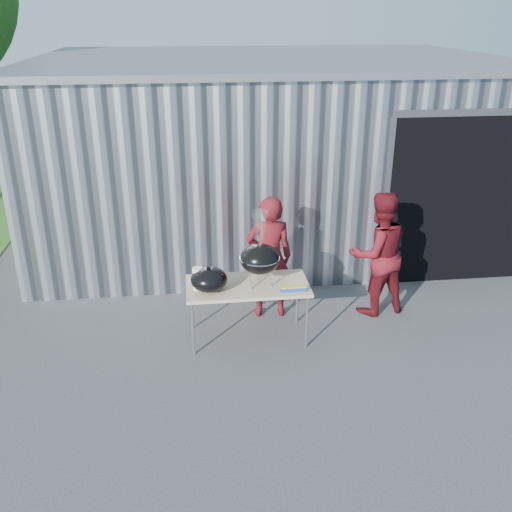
{
  "coord_description": "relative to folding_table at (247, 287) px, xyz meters",
  "views": [
    {
      "loc": [
        -0.73,
        -5.87,
        3.84
      ],
      "look_at": [
        0.04,
        0.54,
        1.05
      ],
      "focal_mm": 40.0,
      "sensor_mm": 36.0,
      "label": 1
    }
  ],
  "objects": [
    {
      "name": "person_cook",
      "position": [
        0.35,
        0.57,
        0.13
      ],
      "size": [
        0.62,
        0.41,
        1.69
      ],
      "primitive_type": "imported",
      "rotation": [
        0.0,
        0.0,
        3.14
      ],
      "color": "#570F16",
      "rests_on": "ground"
    },
    {
      "name": "foil_box",
      "position": [
        0.53,
        -0.25,
        0.07
      ],
      "size": [
        0.32,
        0.05,
        0.06
      ],
      "color": "#17419B",
      "rests_on": "folding_table"
    },
    {
      "name": "folding_table",
      "position": [
        0.0,
        0.0,
        0.0
      ],
      "size": [
        1.5,
        0.75,
        0.75
      ],
      "color": "tan",
      "rests_on": "ground"
    },
    {
      "name": "kettle_grill",
      "position": [
        0.15,
        -0.03,
        0.45
      ],
      "size": [
        0.49,
        0.49,
        0.95
      ],
      "color": "black",
      "rests_on": "folding_table"
    },
    {
      "name": "building",
      "position": [
        1.0,
        4.22,
        0.83
      ],
      "size": [
        8.2,
        6.2,
        3.1
      ],
      "color": "silver",
      "rests_on": "ground"
    },
    {
      "name": "paper_towels",
      "position": [
        -0.6,
        -0.05,
        0.18
      ],
      "size": [
        0.12,
        0.12,
        0.28
      ],
      "primitive_type": "cylinder",
      "color": "white",
      "rests_on": "folding_table"
    },
    {
      "name": "white_tub",
      "position": [
        -0.55,
        0.17,
        0.09
      ],
      "size": [
        0.2,
        0.15,
        0.1
      ],
      "primitive_type": "cube",
      "color": "white",
      "rests_on": "folding_table"
    },
    {
      "name": "grill_lid",
      "position": [
        -0.47,
        -0.1,
        0.18
      ],
      "size": [
        0.44,
        0.44,
        0.32
      ],
      "color": "black",
      "rests_on": "folding_table"
    },
    {
      "name": "ground",
      "position": [
        0.09,
        -0.36,
        -0.71
      ],
      "size": [
        80.0,
        80.0,
        0.0
      ],
      "primitive_type": "plane",
      "color": "#3B3B3D"
    },
    {
      "name": "person_bystander",
      "position": [
        1.81,
        0.5,
        0.14
      ],
      "size": [
        0.94,
        0.8,
        1.71
      ],
      "primitive_type": "imported",
      "rotation": [
        0.0,
        0.0,
        3.34
      ],
      "color": "#570F16",
      "rests_on": "ground"
    }
  ]
}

